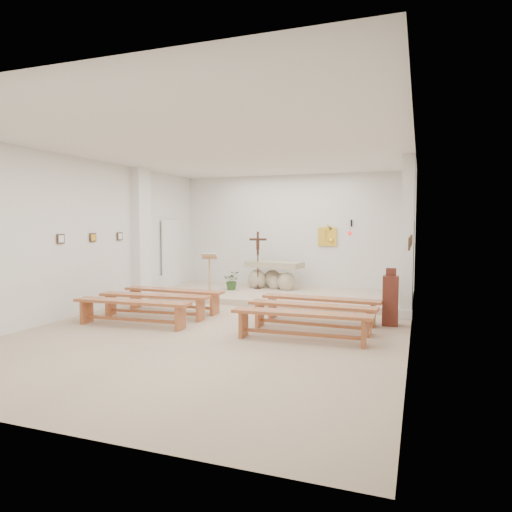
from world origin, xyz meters
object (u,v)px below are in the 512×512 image
at_px(crucifix_stand, 258,256).
at_px(bench_right_third, 301,319).
at_px(bench_right_front, 321,304).
at_px(altar, 274,277).
at_px(bench_left_front, 174,295).
at_px(bench_right_second, 312,311).
at_px(lectern, 209,274).
at_px(donation_pedestal, 390,300).
at_px(bench_left_third, 132,307).
at_px(bench_left_second, 154,300).

distance_m(crucifix_stand, bench_right_third, 5.42).
bearing_deg(bench_right_front, bench_right_third, -88.01).
height_order(altar, bench_left_front, altar).
bearing_deg(bench_right_front, bench_right_second, -88.01).
relative_size(lectern, donation_pedestal, 0.96).
height_order(crucifix_stand, bench_left_third, crucifix_stand).
xyz_separation_m(altar, bench_right_second, (2.09, -4.19, -0.09)).
distance_m(crucifix_stand, bench_left_second, 4.12).
bearing_deg(bench_left_third, crucifix_stand, 75.73).
relative_size(altar, bench_right_third, 0.71).
xyz_separation_m(lectern, bench_left_third, (-0.05, -3.45, -0.31)).
xyz_separation_m(bench_right_front, bench_left_third, (-3.46, -1.63, 0.00)).
height_order(crucifix_stand, donation_pedestal, crucifix_stand).
height_order(donation_pedestal, bench_right_third, donation_pedestal).
bearing_deg(bench_left_front, bench_left_third, -88.63).
bearing_deg(donation_pedestal, bench_right_second, -145.42).
xyz_separation_m(lectern, crucifix_stand, (0.91, 1.31, 0.41)).
relative_size(bench_left_second, bench_left_third, 1.00).
xyz_separation_m(altar, bench_left_front, (-1.37, -3.37, -0.09)).
relative_size(altar, bench_left_third, 0.71).
bearing_deg(altar, bench_right_front, -48.36).
distance_m(lectern, donation_pedestal, 5.05).
bearing_deg(bench_left_second, bench_right_front, 8.11).
height_order(altar, lectern, lectern).
height_order(donation_pedestal, bench_left_third, donation_pedestal).
relative_size(lectern, bench_left_front, 0.45).
height_order(crucifix_stand, bench_right_third, crucifix_stand).
bearing_deg(donation_pedestal, bench_left_second, -170.15).
bearing_deg(bench_left_front, donation_pedestal, 3.78).
bearing_deg(bench_left_front, lectern, 89.84).
height_order(bench_left_front, bench_right_front, same).
xyz_separation_m(bench_right_front, bench_right_third, (0.00, -1.63, 0.00)).
xyz_separation_m(altar, crucifix_stand, (-0.40, -0.24, 0.63)).
height_order(lectern, crucifix_stand, crucifix_stand).
bearing_deg(bench_left_second, bench_left_third, -95.19).
height_order(bench_right_second, bench_right_third, same).
relative_size(donation_pedestal, bench_right_second, 0.47).
xyz_separation_m(crucifix_stand, bench_left_front, (-0.96, -3.13, -0.72)).
bearing_deg(bench_right_third, bench_right_front, 87.97).
xyz_separation_m(bench_left_third, bench_right_third, (3.46, 0.00, 0.00)).
relative_size(lectern, crucifix_stand, 0.67).
distance_m(bench_left_front, bench_right_third, 3.83).
distance_m(altar, donation_pedestal, 4.69).
distance_m(donation_pedestal, bench_left_front, 4.83).
bearing_deg(bench_left_third, bench_left_front, 87.17).
xyz_separation_m(altar, bench_right_third, (2.09, -5.00, -0.09)).
height_order(lectern, bench_left_second, lectern).
height_order(bench_left_second, bench_right_second, same).
bearing_deg(lectern, bench_left_third, -111.14).
height_order(bench_left_front, bench_left_third, same).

